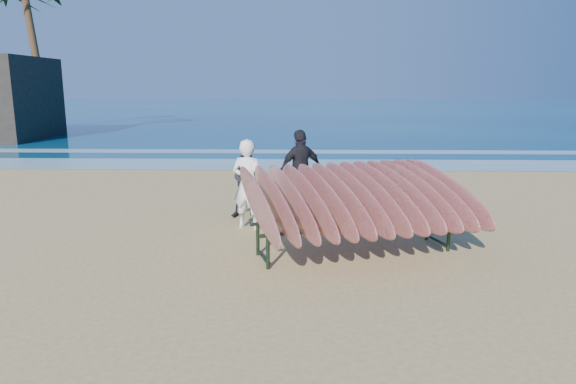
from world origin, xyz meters
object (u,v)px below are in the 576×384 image
surfboard_rack (356,197)px  person_dark_b (301,170)px  person_dark_a (249,180)px  person_white (248,184)px

surfboard_rack → person_dark_b: bearing=88.6°
surfboard_rack → person_dark_b: size_ratio=2.27×
surfboard_rack → person_dark_a: bearing=112.6°
surfboard_rack → person_dark_b: 3.04m
surfboard_rack → person_dark_b: (-0.86, 2.92, -0.05)m
person_white → person_dark_a: bearing=-66.3°
person_dark_a → person_dark_b: bearing=26.9°
person_white → person_dark_b: person_dark_b is taller
surfboard_rack → person_dark_a: size_ratio=2.54×
surfboard_rack → person_white: (-1.82, 1.41, -0.08)m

